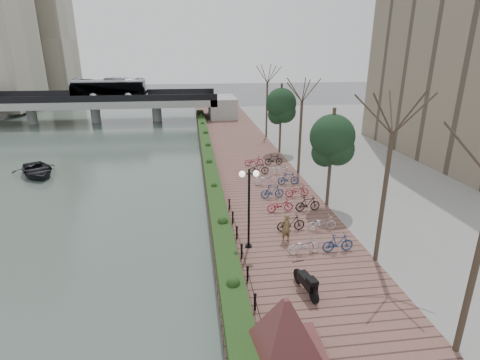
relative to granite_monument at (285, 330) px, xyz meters
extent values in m
plane|color=#59595B|center=(-1.93, 3.66, -1.73)|extent=(220.00, 220.00, 0.00)
cube|color=#3F4F49|center=(-16.93, 28.66, -1.72)|extent=(30.00, 130.00, 0.02)
cube|color=brown|center=(2.07, 21.16, -1.48)|extent=(8.00, 75.00, 0.50)
cube|color=gray|center=(18.07, 21.16, -1.48)|extent=(24.00, 75.00, 0.50)
cube|color=#183613|center=(-1.33, 23.66, -0.93)|extent=(1.10, 56.00, 0.60)
cylinder|color=black|center=(-0.53, 0.66, -0.88)|extent=(0.10, 0.10, 0.70)
cylinder|color=black|center=(-0.53, 2.66, -0.88)|extent=(0.10, 0.10, 0.70)
cylinder|color=black|center=(-0.53, 4.66, -0.88)|extent=(0.10, 0.10, 0.70)
cylinder|color=black|center=(-0.53, 6.66, -0.88)|extent=(0.10, 0.10, 0.70)
cylinder|color=black|center=(-0.53, 8.66, -0.88)|extent=(0.10, 0.10, 0.70)
cylinder|color=black|center=(-0.53, 10.66, -0.88)|extent=(0.10, 0.10, 0.70)
cylinder|color=black|center=(-0.53, 12.66, -0.88)|extent=(0.10, 0.10, 0.70)
cube|color=#431C1D|center=(0.00, 0.00, -1.15)|extent=(2.96, 2.96, 0.17)
pyramid|color=#431C1D|center=(0.00, 0.00, 0.07)|extent=(4.63, 4.63, 2.26)
cylinder|color=black|center=(-0.02, 7.73, 0.93)|extent=(0.12, 0.12, 4.34)
cylinder|color=black|center=(-0.02, 7.73, 2.85)|extent=(0.70, 0.06, 0.06)
sphere|color=white|center=(-0.37, 7.73, 2.85)|extent=(0.32, 0.32, 0.32)
sphere|color=white|center=(0.33, 7.73, 2.85)|extent=(0.32, 0.32, 0.32)
imported|color=brown|center=(2.07, 8.09, -0.43)|extent=(0.65, 0.48, 1.61)
imported|color=#B8B7BC|center=(2.67, 6.61, -0.78)|extent=(0.60, 1.71, 0.90)
imported|color=black|center=(2.67, 9.21, -0.73)|extent=(0.47, 1.66, 1.00)
imported|color=maroon|center=(2.67, 11.81, -0.78)|extent=(0.60, 1.71, 0.90)
imported|color=navy|center=(2.67, 14.41, -0.73)|extent=(0.47, 1.66, 1.00)
imported|color=#B8B7BC|center=(2.67, 17.01, -0.78)|extent=(0.60, 1.71, 0.90)
imported|color=black|center=(2.67, 19.61, -0.73)|extent=(0.47, 1.66, 1.00)
imported|color=maroon|center=(2.67, 22.21, -0.78)|extent=(0.60, 1.72, 0.90)
imported|color=navy|center=(4.47, 6.61, -0.73)|extent=(0.47, 1.66, 1.00)
imported|color=#B8B7BC|center=(4.47, 9.21, -0.78)|extent=(0.60, 1.71, 0.90)
imported|color=black|center=(4.47, 11.81, -0.73)|extent=(0.47, 1.66, 1.00)
imported|color=maroon|center=(4.47, 14.41, -0.78)|extent=(0.60, 1.71, 0.90)
imported|color=navy|center=(4.47, 17.01, -0.73)|extent=(0.47, 1.66, 1.00)
imported|color=#B8B7BC|center=(4.47, 19.61, -0.78)|extent=(0.60, 1.71, 0.90)
imported|color=black|center=(4.47, 22.21, -0.73)|extent=(0.47, 1.66, 1.00)
cube|color=#9C9D98|center=(-16.93, 48.66, 1.27)|extent=(36.00, 8.00, 1.00)
cube|color=black|center=(-16.93, 44.76, 2.22)|extent=(36.00, 0.15, 0.90)
cube|color=black|center=(-16.93, 52.56, 2.22)|extent=(36.00, 0.15, 0.90)
cylinder|color=#9C9D98|center=(-25.93, 48.66, -0.48)|extent=(1.40, 1.40, 2.50)
cylinder|color=#9C9D98|center=(-16.93, 48.66, -0.48)|extent=(1.40, 1.40, 2.50)
cylinder|color=#9C9D98|center=(-7.93, 48.66, -0.48)|extent=(1.40, 1.40, 2.50)
imported|color=white|center=(-14.56, 48.66, 3.27)|extent=(2.52, 10.77, 3.00)
imported|color=black|center=(-16.20, 23.14, -1.20)|extent=(5.53, 6.06, 1.03)
cube|color=#A49B88|center=(-34.93, 83.66, 10.77)|extent=(12.00, 12.00, 24.00)
camera|label=1|loc=(-2.74, -9.63, 8.68)|focal=28.00mm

